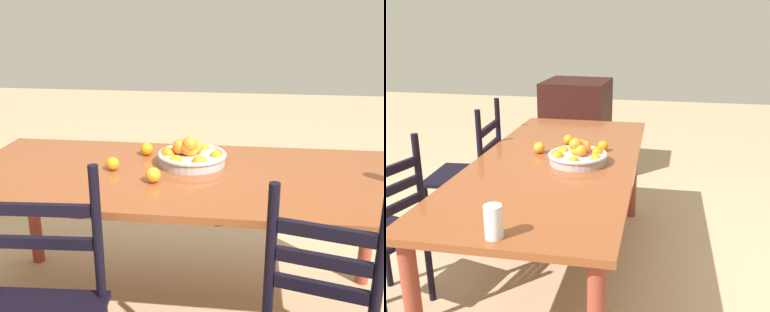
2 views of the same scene
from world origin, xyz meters
The scene contains 6 objects.
ground_plane centered at (0.00, 0.00, 0.00)m, with size 12.00×12.00×0.00m, color tan.
dining_table centered at (0.00, 0.00, 0.66)m, with size 2.04×0.90×0.75m.
fruit_bowl centered at (-0.01, -0.13, 0.79)m, with size 0.33×0.33×0.14m.
orange_loose_0 centered at (0.22, -0.24, 0.78)m, with size 0.06×0.06×0.06m, color orange.
orange_loose_1 centered at (0.33, 0.00, 0.78)m, with size 0.06×0.06×0.06m, color orange.
orange_loose_2 centered at (0.12, 0.13, 0.78)m, with size 0.07×0.07×0.07m, color orange.
Camera 1 is at (-0.28, 1.98, 1.49)m, focal length 43.60 mm.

